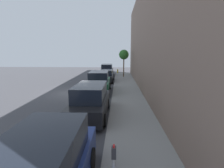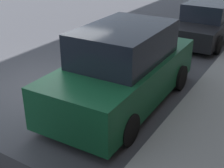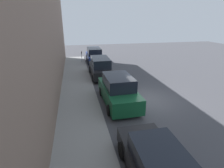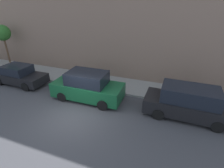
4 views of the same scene
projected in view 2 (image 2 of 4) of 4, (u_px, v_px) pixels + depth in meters
The scene contains 3 objects.
ground_plane at pixel (54, 86), 8.87m from camera, with size 60.00×60.00×0.00m, color #424247.
parked_suv_third at pixel (124, 69), 7.59m from camera, with size 2.08×4.84×1.98m.
parked_sedan_fourth at pixel (206, 23), 12.51m from camera, with size 1.92×4.52×1.54m.
Camera 2 is at (5.56, -5.99, 3.82)m, focal length 50.00 mm.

